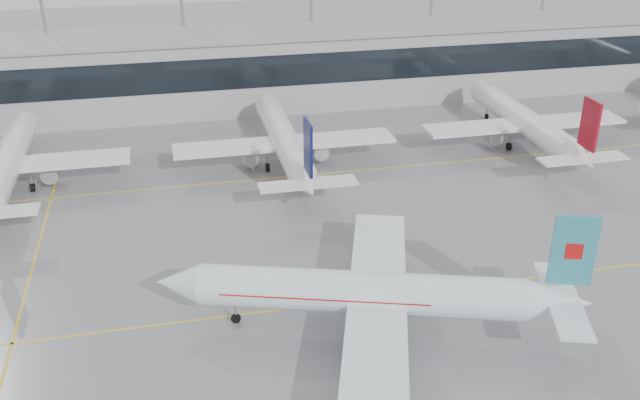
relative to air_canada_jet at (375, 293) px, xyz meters
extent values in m
plane|color=gray|center=(-1.06, 4.94, -3.85)|extent=(320.00, 320.00, 0.00)
cube|color=yellow|center=(-1.06, 4.94, -3.84)|extent=(120.00, 0.25, 0.01)
cube|color=yellow|center=(-1.06, 34.94, -3.84)|extent=(120.00, 0.25, 0.01)
cube|color=yellow|center=(-31.06, 19.94, -3.84)|extent=(0.25, 60.00, 0.01)
cube|color=#9E9EA2|center=(-1.06, 66.94, 2.15)|extent=(180.00, 15.00, 12.00)
cube|color=black|center=(-1.06, 59.39, 3.65)|extent=(180.00, 0.20, 5.00)
cube|color=gray|center=(-1.06, 66.94, 8.35)|extent=(182.00, 16.00, 0.40)
cylinder|color=gray|center=(-34.06, 72.94, 7.15)|extent=(0.50, 0.50, 22.00)
cylinder|color=gray|center=(-12.06, 72.94, 7.15)|extent=(0.50, 0.50, 22.00)
cylinder|color=gray|center=(9.94, 72.94, 7.15)|extent=(0.50, 0.50, 22.00)
cylinder|color=gray|center=(31.94, 72.94, 7.15)|extent=(0.50, 0.50, 22.00)
cylinder|color=gray|center=(53.94, 72.94, 7.15)|extent=(0.50, 0.50, 22.00)
cylinder|color=white|center=(-1.21, 0.39, 0.07)|extent=(27.98, 12.18, 3.70)
cone|color=white|center=(-16.53, 5.33, 0.07)|extent=(4.94, 4.75, 3.70)
cone|color=white|center=(14.88, -4.80, 0.07)|extent=(6.47, 5.24, 3.70)
cube|color=white|center=(0.22, -0.07, -0.33)|extent=(14.14, 30.61, 0.45)
cube|color=white|center=(15.07, -4.86, 0.37)|extent=(6.27, 12.04, 0.25)
cube|color=teal|center=(15.26, -4.92, 5.07)|extent=(3.53, 1.44, 6.31)
cylinder|color=gray|center=(-1.73, -4.49, -1.83)|extent=(4.07, 3.10, 2.10)
cylinder|color=gray|center=(1.22, 4.65, -1.83)|extent=(4.07, 3.10, 2.10)
cylinder|color=gray|center=(-11.77, 3.80, -2.59)|extent=(0.20, 0.20, 1.62)
cylinder|color=black|center=(-11.77, 3.80, -3.40)|extent=(0.95, 0.56, 0.90)
cylinder|color=gray|center=(0.37, -2.85, -2.49)|extent=(0.24, 0.24, 1.62)
cylinder|color=black|center=(0.37, -2.85, -3.30)|extent=(1.19, 0.77, 1.10)
cylinder|color=gray|center=(1.97, 2.10, -2.49)|extent=(0.24, 0.24, 1.62)
cylinder|color=black|center=(1.97, 2.10, -3.30)|extent=(1.19, 0.77, 1.10)
cube|color=#B70F0F|center=(15.26, -4.92, 5.12)|extent=(1.47, 0.86, 1.40)
cube|color=#B70F0F|center=(-4.06, 1.31, 0.27)|extent=(18.28, 9.08, 0.12)
cylinder|color=white|center=(-36.06, 39.94, -0.05)|extent=(3.59, 27.36, 3.59)
cone|color=white|center=(-36.06, 55.62, -0.05)|extent=(3.59, 4.00, 3.59)
cube|color=white|center=(-36.06, 38.44, -0.45)|extent=(29.64, 5.00, 0.45)
cylinder|color=gray|center=(-31.26, 38.94, -1.95)|extent=(2.10, 3.60, 2.10)
cylinder|color=gray|center=(-36.06, 50.62, -2.62)|extent=(0.20, 0.20, 1.56)
cylinder|color=black|center=(-36.06, 50.62, -3.40)|extent=(0.30, 0.90, 0.90)
cylinder|color=gray|center=(-33.46, 37.44, -2.52)|extent=(0.24, 0.24, 1.56)
cylinder|color=black|center=(-33.46, 37.44, -3.30)|extent=(0.45, 1.10, 1.10)
cylinder|color=white|center=(-1.06, 39.94, -0.05)|extent=(3.59, 27.36, 3.59)
cone|color=white|center=(-1.06, 55.62, -0.05)|extent=(3.59, 4.00, 3.59)
cone|color=white|center=(-1.06, 23.46, -0.05)|extent=(3.59, 5.60, 3.59)
cube|color=white|center=(-1.06, 38.44, -0.45)|extent=(29.64, 5.00, 0.45)
cube|color=white|center=(-1.06, 23.26, 0.25)|extent=(11.40, 2.80, 0.25)
cube|color=#0C1245|center=(-1.06, 23.06, 4.81)|extent=(0.35, 3.60, 6.12)
cylinder|color=gray|center=(-5.86, 38.94, -1.95)|extent=(2.10, 3.60, 2.10)
cylinder|color=gray|center=(3.74, 38.94, -1.95)|extent=(2.10, 3.60, 2.10)
cylinder|color=gray|center=(-1.06, 50.62, -2.62)|extent=(0.20, 0.20, 1.56)
cylinder|color=black|center=(-1.06, 50.62, -3.40)|extent=(0.30, 0.90, 0.90)
cylinder|color=gray|center=(-3.66, 37.44, -2.52)|extent=(0.24, 0.24, 1.56)
cylinder|color=black|center=(-3.66, 37.44, -3.30)|extent=(0.45, 1.10, 1.10)
cylinder|color=gray|center=(1.54, 37.44, -2.52)|extent=(0.24, 0.24, 1.56)
cylinder|color=black|center=(1.54, 37.44, -3.30)|extent=(0.45, 1.10, 1.10)
cylinder|color=white|center=(33.94, 39.94, -0.05)|extent=(3.59, 27.36, 3.59)
cone|color=white|center=(33.94, 55.62, -0.05)|extent=(3.59, 4.00, 3.59)
cone|color=white|center=(33.94, 23.46, -0.05)|extent=(3.59, 5.60, 3.59)
cube|color=white|center=(33.94, 38.44, -0.45)|extent=(29.64, 5.00, 0.45)
cube|color=white|center=(33.94, 23.26, 0.25)|extent=(11.40, 2.80, 0.25)
cube|color=maroon|center=(33.94, 23.06, 4.81)|extent=(0.35, 3.60, 6.12)
cylinder|color=gray|center=(29.14, 38.94, -1.95)|extent=(2.10, 3.60, 2.10)
cylinder|color=gray|center=(38.74, 38.94, -1.95)|extent=(2.10, 3.60, 2.10)
cylinder|color=gray|center=(33.94, 50.62, -2.62)|extent=(0.20, 0.20, 1.56)
cylinder|color=black|center=(33.94, 50.62, -3.40)|extent=(0.30, 0.90, 0.90)
cylinder|color=gray|center=(31.34, 37.44, -2.52)|extent=(0.24, 0.24, 1.56)
cylinder|color=black|center=(31.34, 37.44, -3.30)|extent=(0.45, 1.10, 1.10)
cylinder|color=gray|center=(36.54, 37.44, -2.52)|extent=(0.24, 0.24, 1.56)
cylinder|color=black|center=(36.54, 37.44, -3.30)|extent=(0.45, 1.10, 1.10)
camera|label=1|loc=(-16.01, -49.74, 33.95)|focal=40.00mm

